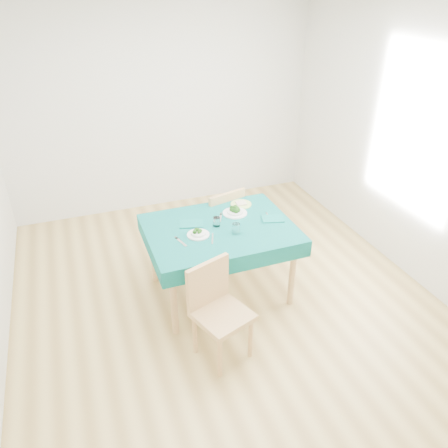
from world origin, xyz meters
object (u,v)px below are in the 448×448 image
object	(u,v)px
bowl_near	(198,232)
side_plate	(241,204)
chair_near	(222,307)
bowl_far	(235,210)
chair_far	(217,211)
table	(220,260)

from	to	relation	value
bowl_near	side_plate	distance (m)	0.73
bowl_near	chair_near	bearing A→B (deg)	-92.95
chair_near	bowl_far	xyz separation A→B (m)	(0.50, 1.00, 0.28)
chair_far	side_plate	xyz separation A→B (m)	(0.15, -0.32, 0.21)
chair_far	bowl_far	bearing A→B (deg)	78.43
bowl_far	chair_far	bearing A→B (deg)	92.47
bowl_near	side_plate	xyz separation A→B (m)	(0.60, 0.42, -0.03)
bowl_near	bowl_far	world-z (taller)	bowl_far
table	bowl_far	world-z (taller)	bowl_far
chair_near	bowl_near	distance (m)	0.79
table	side_plate	distance (m)	0.64
chair_near	side_plate	world-z (taller)	chair_near
chair_near	table	bearing A→B (deg)	51.86
table	chair_far	bearing A→B (deg)	72.78
chair_far	side_plate	world-z (taller)	chair_far
bowl_near	bowl_far	size ratio (longest dim) A/B	0.85
chair_far	bowl_far	size ratio (longest dim) A/B	4.55
table	bowl_near	xyz separation A→B (m)	(-0.23, -0.07, 0.41)
side_plate	bowl_far	bearing A→B (deg)	-129.77
bowl_near	bowl_far	xyz separation A→B (m)	(0.47, 0.27, 0.01)
chair_near	bowl_far	world-z (taller)	chair_near
table	bowl_far	xyz separation A→B (m)	(0.23, 0.20, 0.42)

